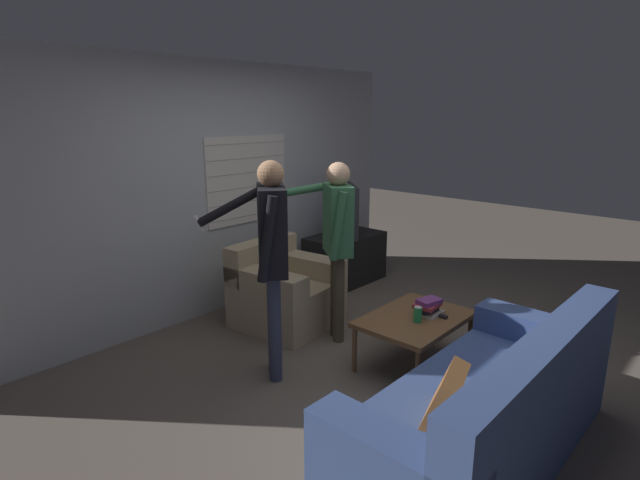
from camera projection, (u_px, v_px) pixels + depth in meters
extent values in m
plane|color=#665B51|center=(375.00, 369.00, 4.09)|extent=(16.00, 16.00, 0.00)
cube|color=#ADB2B7|center=(216.00, 190.00, 5.08)|extent=(5.20, 0.06, 2.55)
cube|color=silver|center=(248.00, 180.00, 5.32)|extent=(1.07, 0.02, 0.92)
cube|color=#A4A099|center=(250.00, 215.00, 5.40)|extent=(1.05, 0.00, 0.01)
cube|color=#A4A099|center=(249.00, 201.00, 5.37)|extent=(1.05, 0.00, 0.01)
cube|color=#A4A099|center=(249.00, 187.00, 5.33)|extent=(1.05, 0.00, 0.01)
cube|color=#A4A099|center=(248.00, 173.00, 5.29)|extent=(1.05, 0.00, 0.01)
cube|color=#A4A099|center=(248.00, 158.00, 5.25)|extent=(1.05, 0.00, 0.01)
cube|color=#A4A099|center=(247.00, 143.00, 5.21)|extent=(1.05, 0.00, 0.01)
cube|color=#384C7F|center=(477.00, 424.00, 3.02)|extent=(2.10, 0.91, 0.43)
cube|color=#384C7F|center=(543.00, 377.00, 2.69)|extent=(2.09, 0.23, 0.47)
cube|color=#384C7F|center=(391.00, 454.00, 2.29)|extent=(0.25, 0.89, 0.19)
cube|color=#384C7F|center=(538.00, 329.00, 3.60)|extent=(0.25, 0.89, 0.19)
cube|color=#935B2D|center=(443.00, 400.00, 2.72)|extent=(0.41, 0.31, 0.37)
cube|color=tan|center=(288.00, 303.00, 4.91)|extent=(0.96, 0.93, 0.43)
cube|color=tan|center=(262.00, 258.00, 4.99)|extent=(0.89, 0.29, 0.38)
cube|color=tan|center=(307.00, 265.00, 5.08)|extent=(0.33, 0.86, 0.20)
cube|color=tan|center=(265.00, 281.00, 4.59)|extent=(0.33, 0.86, 0.20)
cube|color=brown|center=(415.00, 319.00, 4.07)|extent=(0.93, 0.66, 0.04)
cylinder|color=brown|center=(354.00, 350.00, 4.00)|extent=(0.04, 0.04, 0.39)
cylinder|color=brown|center=(411.00, 318.00, 4.61)|extent=(0.04, 0.04, 0.39)
cylinder|color=brown|center=(417.00, 374.00, 3.63)|extent=(0.04, 0.04, 0.39)
cylinder|color=brown|center=(470.00, 337.00, 4.24)|extent=(0.04, 0.04, 0.39)
cube|color=black|center=(345.00, 258.00, 6.12)|extent=(0.98, 0.55, 0.60)
cube|color=#2D2D33|center=(346.00, 210.00, 5.97)|extent=(0.60, 0.63, 0.61)
cube|color=navy|center=(337.00, 210.00, 5.96)|extent=(0.39, 0.44, 0.50)
cylinder|color=#33384C|center=(275.00, 328.00, 3.82)|extent=(0.10, 0.10, 0.87)
cylinder|color=#33384C|center=(274.00, 320.00, 3.98)|extent=(0.10, 0.10, 0.87)
cube|color=black|center=(272.00, 230.00, 3.71)|extent=(0.44, 0.48, 0.65)
sphere|color=#A87A56|center=(271.00, 174.00, 3.61)|extent=(0.20, 0.20, 0.20)
cylinder|color=black|center=(267.00, 239.00, 3.47)|extent=(0.17, 0.16, 0.62)
cylinder|color=black|center=(234.00, 204.00, 3.87)|extent=(0.49, 0.43, 0.35)
cube|color=white|center=(199.00, 223.00, 3.87)|extent=(0.09, 0.08, 0.13)
cylinder|color=#4C4233|center=(339.00, 299.00, 4.49)|extent=(0.10, 0.10, 0.82)
cylinder|color=#4C4233|center=(336.00, 294.00, 4.62)|extent=(0.10, 0.10, 0.82)
cube|color=#336642|center=(338.00, 220.00, 4.38)|extent=(0.39, 0.42, 0.61)
sphere|color=tan|center=(338.00, 174.00, 4.28)|extent=(0.21, 0.21, 0.21)
cylinder|color=#336642|center=(338.00, 226.00, 4.17)|extent=(0.17, 0.15, 0.59)
cylinder|color=#336642|center=(302.00, 190.00, 4.46)|extent=(0.51, 0.41, 0.15)
cube|color=black|center=(269.00, 195.00, 4.42)|extent=(0.06, 0.06, 0.13)
cube|color=beige|center=(431.00, 313.00, 4.10)|extent=(0.21, 0.16, 0.03)
cube|color=black|center=(427.00, 309.00, 4.10)|extent=(0.20, 0.15, 0.04)
cube|color=maroon|center=(427.00, 305.00, 4.08)|extent=(0.23, 0.19, 0.03)
cube|color=#75387F|center=(429.00, 301.00, 4.07)|extent=(0.22, 0.17, 0.04)
cylinder|color=#238E47|center=(418.00, 315.00, 3.95)|extent=(0.07, 0.07, 0.12)
cylinder|color=silver|center=(418.00, 307.00, 3.93)|extent=(0.06, 0.06, 0.00)
cube|color=black|center=(440.00, 315.00, 4.06)|extent=(0.05, 0.13, 0.02)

